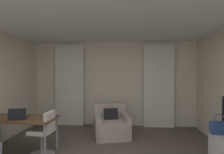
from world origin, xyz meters
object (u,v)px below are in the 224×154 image
object	(u,v)px
armchair	(111,126)
desk_chair	(44,136)
handbag_primary	(219,127)
desk	(20,121)
laptop	(18,117)

from	to	relation	value
armchair	desk_chair	distance (m)	1.76
desk_chair	handbag_primary	bearing A→B (deg)	0.28
armchair	desk	xyz separation A→B (m)	(-1.74, -1.20, 0.40)
desk_chair	desk	bearing A→B (deg)	172.91
desk	laptop	size ratio (longest dim) A/B	3.73
laptop	handbag_primary	distance (m)	3.77
armchair	laptop	bearing A→B (deg)	-142.60
laptop	handbag_primary	xyz separation A→B (m)	(3.77, 0.06, -0.13)
armchair	desk_chair	bearing A→B (deg)	-133.90
desk_chair	laptop	bearing A→B (deg)	-175.36
desk_chair	handbag_primary	size ratio (longest dim) A/B	2.39
armchair	handbag_primary	distance (m)	2.44
handbag_primary	armchair	bearing A→B (deg)	148.95
laptop	handbag_primary	size ratio (longest dim) A/B	1.02
armchair	desk	size ratio (longest dim) A/B	0.75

